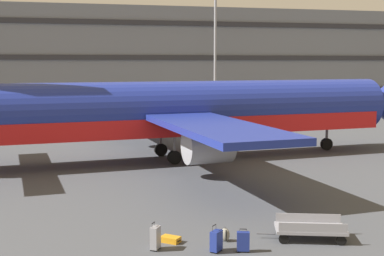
{
  "coord_description": "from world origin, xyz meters",
  "views": [
    {
      "loc": [
        -3.98,
        -34.64,
        6.6
      ],
      "look_at": [
        2.93,
        -6.29,
        3.0
      ],
      "focal_mm": 49.43,
      "sensor_mm": 36.0,
      "label": 1
    }
  ],
  "objects_px": {
    "airliner": "(178,112)",
    "suitcase_navy": "(171,239)",
    "suitcase_laid_flat": "(155,238)",
    "baggage_cart": "(310,229)",
    "backpack_scuffed": "(225,235)",
    "suitcase_orange": "(216,241)",
    "suitcase_purple": "(243,241)"
  },
  "relations": [
    {
      "from": "suitcase_purple",
      "to": "airliner",
      "type": "bearing_deg",
      "value": 84.91
    },
    {
      "from": "suitcase_navy",
      "to": "suitcase_purple",
      "type": "xyz_separation_m",
      "value": [
        2.27,
        -1.61,
        0.28
      ]
    },
    {
      "from": "suitcase_laid_flat",
      "to": "baggage_cart",
      "type": "height_order",
      "value": "suitcase_laid_flat"
    },
    {
      "from": "suitcase_orange",
      "to": "suitcase_laid_flat",
      "type": "height_order",
      "value": "suitcase_laid_flat"
    },
    {
      "from": "suitcase_orange",
      "to": "suitcase_navy",
      "type": "distance_m",
      "value": 1.95
    },
    {
      "from": "suitcase_laid_flat",
      "to": "suitcase_purple",
      "type": "distance_m",
      "value": 3.1
    },
    {
      "from": "suitcase_orange",
      "to": "suitcase_laid_flat",
      "type": "relative_size",
      "value": 0.97
    },
    {
      "from": "suitcase_navy",
      "to": "backpack_scuffed",
      "type": "relative_size",
      "value": 1.45
    },
    {
      "from": "suitcase_navy",
      "to": "backpack_scuffed",
      "type": "height_order",
      "value": "backpack_scuffed"
    },
    {
      "from": "suitcase_laid_flat",
      "to": "baggage_cart",
      "type": "bearing_deg",
      "value": -2.88
    },
    {
      "from": "baggage_cart",
      "to": "suitcase_navy",
      "type": "bearing_deg",
      "value": 169.53
    },
    {
      "from": "airliner",
      "to": "backpack_scuffed",
      "type": "relative_size",
      "value": 65.94
    },
    {
      "from": "suitcase_navy",
      "to": "suitcase_orange",
      "type": "bearing_deg",
      "value": -44.94
    },
    {
      "from": "airliner",
      "to": "baggage_cart",
      "type": "xyz_separation_m",
      "value": [
        1.26,
        -17.51,
        -2.86
      ]
    },
    {
      "from": "suitcase_purple",
      "to": "suitcase_orange",
      "type": "bearing_deg",
      "value": 164.93
    },
    {
      "from": "airliner",
      "to": "backpack_scuffed",
      "type": "xyz_separation_m",
      "value": [
        -1.88,
        -16.91,
        -3.04
      ]
    },
    {
      "from": "suitcase_orange",
      "to": "suitcase_laid_flat",
      "type": "xyz_separation_m",
      "value": [
        -2.04,
        0.7,
        0.05
      ]
    },
    {
      "from": "backpack_scuffed",
      "to": "suitcase_orange",
      "type": "bearing_deg",
      "value": -123.08
    },
    {
      "from": "suitcase_purple",
      "to": "backpack_scuffed",
      "type": "xyz_separation_m",
      "value": [
        -0.26,
        1.25,
        -0.15
      ]
    },
    {
      "from": "suitcase_laid_flat",
      "to": "suitcase_navy",
      "type": "xyz_separation_m",
      "value": [
        0.68,
        0.66,
        -0.34
      ]
    },
    {
      "from": "airliner",
      "to": "baggage_cart",
      "type": "height_order",
      "value": "airliner"
    },
    {
      "from": "airliner",
      "to": "suitcase_navy",
      "type": "height_order",
      "value": "airliner"
    },
    {
      "from": "suitcase_purple",
      "to": "baggage_cart",
      "type": "xyz_separation_m",
      "value": [
        2.88,
        0.65,
        0.04
      ]
    },
    {
      "from": "suitcase_orange",
      "to": "suitcase_purple",
      "type": "xyz_separation_m",
      "value": [
        0.91,
        -0.25,
        -0.01
      ]
    },
    {
      "from": "suitcase_purple",
      "to": "suitcase_laid_flat",
      "type": "bearing_deg",
      "value": 162.23
    },
    {
      "from": "suitcase_laid_flat",
      "to": "backpack_scuffed",
      "type": "bearing_deg",
      "value": 6.33
    },
    {
      "from": "suitcase_orange",
      "to": "suitcase_navy",
      "type": "xyz_separation_m",
      "value": [
        -1.36,
        1.36,
        -0.3
      ]
    },
    {
      "from": "suitcase_laid_flat",
      "to": "backpack_scuffed",
      "type": "height_order",
      "value": "suitcase_laid_flat"
    },
    {
      "from": "suitcase_navy",
      "to": "baggage_cart",
      "type": "distance_m",
      "value": 5.25
    },
    {
      "from": "suitcase_orange",
      "to": "baggage_cart",
      "type": "height_order",
      "value": "suitcase_orange"
    },
    {
      "from": "airliner",
      "to": "suitcase_navy",
      "type": "bearing_deg",
      "value": -103.23
    },
    {
      "from": "suitcase_orange",
      "to": "baggage_cart",
      "type": "distance_m",
      "value": 3.81
    }
  ]
}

